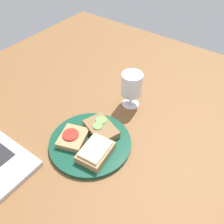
{
  "coord_description": "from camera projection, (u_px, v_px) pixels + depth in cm",
  "views": [
    {
      "loc": [
        -42.89,
        -35.16,
        63.84
      ],
      "look_at": [
        4.19,
        -0.59,
        8.0
      ],
      "focal_mm": 40.0,
      "sensor_mm": 36.0,
      "label": 1
    }
  ],
  "objects": [
    {
      "name": "wine_glass",
      "position": [
        132.0,
        86.0,
        0.85
      ],
      "size": [
        7.29,
        7.29,
        13.23
      ],
      "color": "white",
      "rests_on": "wooden_table"
    },
    {
      "name": "plate",
      "position": [
        90.0,
        143.0,
        0.77
      ],
      "size": [
        25.33,
        25.33,
        1.31
      ],
      "primitive_type": "cylinder",
      "color": "#144733",
      "rests_on": "wooden_table"
    },
    {
      "name": "sandwich_with_cheese",
      "position": [
        96.0,
        151.0,
        0.72
      ],
      "size": [
        11.42,
        8.83,
        3.25
      ],
      "color": "#A88456",
      "rests_on": "plate"
    },
    {
      "name": "sandwich_with_cucumber",
      "position": [
        101.0,
        129.0,
        0.79
      ],
      "size": [
        10.73,
        12.89,
        2.76
      ],
      "color": "brown",
      "rests_on": "plate"
    },
    {
      "name": "wooden_table",
      "position": [
        103.0,
        132.0,
        0.83
      ],
      "size": [
        140.0,
        140.0,
        3.0
      ],
      "primitive_type": "cube",
      "color": "brown",
      "rests_on": "ground"
    },
    {
      "name": "sandwich_with_tomato",
      "position": [
        73.0,
        138.0,
        0.76
      ],
      "size": [
        11.03,
        10.2,
        2.36
      ],
      "color": "#A88456",
      "rests_on": "plate"
    }
  ]
}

